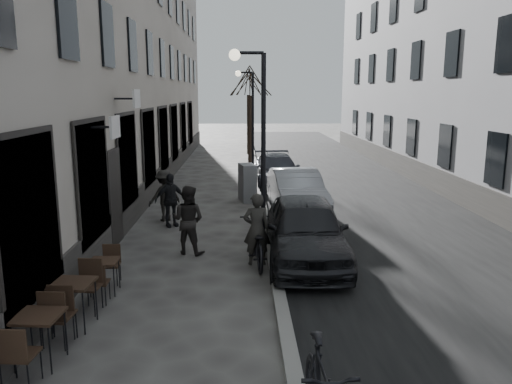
{
  "coord_description": "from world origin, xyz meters",
  "views": [
    {
      "loc": [
        -0.53,
        -6.38,
        4.07
      ],
      "look_at": [
        -0.21,
        4.94,
        1.8
      ],
      "focal_mm": 35.0,
      "sensor_mm": 36.0,
      "label": 1
    }
  ],
  "objects_px": {
    "pedestrian_far": "(170,200)",
    "streetlamp_far": "(249,111)",
    "car_mid": "(297,191)",
    "tree_near": "(250,81)",
    "car_far": "(277,170)",
    "streetlamp_near": "(257,130)",
    "tree_far": "(248,83)",
    "bistro_set_c": "(105,273)",
    "pedestrian_mid": "(165,196)",
    "bicycle": "(256,243)",
    "pedestrian_near": "(188,220)",
    "bistro_set_b": "(74,300)",
    "utility_cabinet": "(247,183)",
    "bistro_set_a": "(40,334)",
    "car_near": "(306,230)"
  },
  "relations": [
    {
      "from": "bicycle",
      "to": "tree_near",
      "type": "bearing_deg",
      "value": -94.76
    },
    {
      "from": "bicycle",
      "to": "car_far",
      "type": "relative_size",
      "value": 0.43
    },
    {
      "from": "car_near",
      "to": "car_far",
      "type": "distance_m",
      "value": 10.13
    },
    {
      "from": "tree_near",
      "to": "pedestrian_near",
      "type": "height_order",
      "value": "tree_near"
    },
    {
      "from": "pedestrian_near",
      "to": "car_far",
      "type": "height_order",
      "value": "pedestrian_near"
    },
    {
      "from": "bistro_set_a",
      "to": "bicycle",
      "type": "bearing_deg",
      "value": 56.48
    },
    {
      "from": "car_near",
      "to": "car_mid",
      "type": "relative_size",
      "value": 1.05
    },
    {
      "from": "utility_cabinet",
      "to": "bistro_set_a",
      "type": "bearing_deg",
      "value": -118.64
    },
    {
      "from": "tree_near",
      "to": "pedestrian_far",
      "type": "bearing_deg",
      "value": -102.06
    },
    {
      "from": "bistro_set_c",
      "to": "pedestrian_mid",
      "type": "bearing_deg",
      "value": 85.27
    },
    {
      "from": "utility_cabinet",
      "to": "pedestrian_far",
      "type": "height_order",
      "value": "pedestrian_far"
    },
    {
      "from": "car_far",
      "to": "car_mid",
      "type": "bearing_deg",
      "value": -89.05
    },
    {
      "from": "pedestrian_far",
      "to": "car_mid",
      "type": "xyz_separation_m",
      "value": [
        4.07,
        1.71,
        -0.09
      ]
    },
    {
      "from": "bicycle",
      "to": "pedestrian_near",
      "type": "relative_size",
      "value": 1.15
    },
    {
      "from": "streetlamp_far",
      "to": "car_mid",
      "type": "bearing_deg",
      "value": -78.97
    },
    {
      "from": "bistro_set_b",
      "to": "pedestrian_near",
      "type": "distance_m",
      "value": 4.38
    },
    {
      "from": "utility_cabinet",
      "to": "car_mid",
      "type": "xyz_separation_m",
      "value": [
        1.66,
        -1.87,
        0.03
      ]
    },
    {
      "from": "tree_near",
      "to": "bistro_set_a",
      "type": "height_order",
      "value": "tree_near"
    },
    {
      "from": "tree_near",
      "to": "utility_cabinet",
      "type": "xyz_separation_m",
      "value": [
        -0.24,
        -8.81,
        -3.96
      ]
    },
    {
      "from": "tree_near",
      "to": "car_far",
      "type": "relative_size",
      "value": 1.21
    },
    {
      "from": "streetlamp_far",
      "to": "utility_cabinet",
      "type": "distance_m",
      "value": 6.31
    },
    {
      "from": "pedestrian_far",
      "to": "streetlamp_far",
      "type": "bearing_deg",
      "value": 45.99
    },
    {
      "from": "streetlamp_near",
      "to": "car_far",
      "type": "bearing_deg",
      "value": 82.89
    },
    {
      "from": "bicycle",
      "to": "streetlamp_far",
      "type": "bearing_deg",
      "value": -94.52
    },
    {
      "from": "streetlamp_far",
      "to": "car_mid",
      "type": "height_order",
      "value": "streetlamp_far"
    },
    {
      "from": "utility_cabinet",
      "to": "pedestrian_near",
      "type": "xyz_separation_m",
      "value": [
        -1.58,
        -6.24,
        0.18
      ]
    },
    {
      "from": "bistro_set_a",
      "to": "pedestrian_mid",
      "type": "distance_m",
      "value": 8.7
    },
    {
      "from": "tree_far",
      "to": "pedestrian_near",
      "type": "distance_m",
      "value": 21.47
    },
    {
      "from": "bicycle",
      "to": "pedestrian_near",
      "type": "distance_m",
      "value": 1.96
    },
    {
      "from": "streetlamp_near",
      "to": "streetlamp_far",
      "type": "height_order",
      "value": "same"
    },
    {
      "from": "bicycle",
      "to": "bistro_set_b",
      "type": "bearing_deg",
      "value": 39.6
    },
    {
      "from": "streetlamp_near",
      "to": "pedestrian_far",
      "type": "height_order",
      "value": "streetlamp_near"
    },
    {
      "from": "streetlamp_near",
      "to": "pedestrian_mid",
      "type": "height_order",
      "value": "streetlamp_near"
    },
    {
      "from": "utility_cabinet",
      "to": "car_far",
      "type": "relative_size",
      "value": 0.3
    },
    {
      "from": "bistro_set_b",
      "to": "pedestrian_mid",
      "type": "xyz_separation_m",
      "value": [
        0.47,
        7.44,
        0.32
      ]
    },
    {
      "from": "car_far",
      "to": "utility_cabinet",
      "type": "bearing_deg",
      "value": -115.4
    },
    {
      "from": "streetlamp_far",
      "to": "tree_near",
      "type": "distance_m",
      "value": 3.36
    },
    {
      "from": "utility_cabinet",
      "to": "pedestrian_near",
      "type": "relative_size",
      "value": 0.8
    },
    {
      "from": "tree_far",
      "to": "utility_cabinet",
      "type": "bearing_deg",
      "value": -90.92
    },
    {
      "from": "utility_cabinet",
      "to": "pedestrian_far",
      "type": "xyz_separation_m",
      "value": [
        -2.41,
        -3.59,
        0.12
      ]
    },
    {
      "from": "tree_far",
      "to": "pedestrian_far",
      "type": "bearing_deg",
      "value": -98.19
    },
    {
      "from": "bicycle",
      "to": "car_mid",
      "type": "height_order",
      "value": "car_mid"
    },
    {
      "from": "car_mid",
      "to": "car_far",
      "type": "distance_m",
      "value": 5.09
    },
    {
      "from": "car_near",
      "to": "tree_near",
      "type": "bearing_deg",
      "value": 95.5
    },
    {
      "from": "tree_far",
      "to": "car_near",
      "type": "xyz_separation_m",
      "value": [
        1.1,
        -21.74,
        -3.87
      ]
    },
    {
      "from": "pedestrian_mid",
      "to": "pedestrian_far",
      "type": "relative_size",
      "value": 1.0
    },
    {
      "from": "bistro_set_c",
      "to": "pedestrian_mid",
      "type": "distance_m",
      "value": 5.94
    },
    {
      "from": "bicycle",
      "to": "car_near",
      "type": "height_order",
      "value": "car_near"
    },
    {
      "from": "streetlamp_near",
      "to": "car_far",
      "type": "relative_size",
      "value": 1.08
    },
    {
      "from": "car_near",
      "to": "car_far",
      "type": "xyz_separation_m",
      "value": [
        0.0,
        10.13,
        -0.11
      ]
    }
  ]
}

